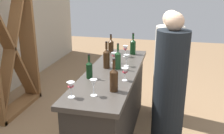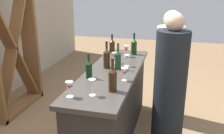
# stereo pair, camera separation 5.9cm
# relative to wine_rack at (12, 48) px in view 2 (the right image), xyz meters

# --- Properties ---
(bar_counter) EXTENTS (2.04, 0.60, 0.91)m
(bar_counter) POSITION_rel_wine_rack_xyz_m (-0.40, -1.65, -0.53)
(bar_counter) COLOR #2A2723
(bar_counter) RESTS_ON ground
(wine_rack) EXTENTS (1.05, 0.28, 1.98)m
(wine_rack) POSITION_rel_wine_rack_xyz_m (0.00, 0.00, 0.00)
(wine_rack) COLOR brown
(wine_rack) RESTS_ON ground
(wine_bottle_leftmost_amber_brown) EXTENTS (0.08, 0.08, 0.33)m
(wine_bottle_leftmost_amber_brown) POSITION_rel_wine_rack_xyz_m (-0.98, -1.80, 0.05)
(wine_bottle_leftmost_amber_brown) COLOR #331E0F
(wine_bottle_leftmost_amber_brown) RESTS_ON bar_counter
(wine_bottle_second_left_dark_green) EXTENTS (0.07, 0.07, 0.28)m
(wine_bottle_second_left_dark_green) POSITION_rel_wine_rack_xyz_m (-0.69, -1.46, 0.03)
(wine_bottle_second_left_dark_green) COLOR black
(wine_bottle_second_left_dark_green) RESTS_ON bar_counter
(wine_bottle_center_olive_green) EXTENTS (0.07, 0.07, 0.32)m
(wine_bottle_center_olive_green) POSITION_rel_wine_rack_xyz_m (-0.31, -1.70, 0.05)
(wine_bottle_center_olive_green) COLOR #193D1E
(wine_bottle_center_olive_green) RESTS_ON bar_counter
(wine_bottle_second_right_amber_brown) EXTENTS (0.08, 0.08, 0.34)m
(wine_bottle_second_right_amber_brown) POSITION_rel_wine_rack_xyz_m (-0.31, -1.56, 0.05)
(wine_bottle_second_right_amber_brown) COLOR #331E0F
(wine_bottle_second_right_amber_brown) RESTS_ON bar_counter
(wine_bottle_rightmost_dark_green) EXTENTS (0.08, 0.08, 0.32)m
(wine_bottle_rightmost_dark_green) POSITION_rel_wine_rack_xyz_m (0.40, -1.78, 0.04)
(wine_bottle_rightmost_dark_green) COLOR black
(wine_bottle_rightmost_dark_green) RESTS_ON bar_counter
(wine_bottle_far_right_amber_brown) EXTENTS (0.08, 0.08, 0.28)m
(wine_bottle_far_right_amber_brown) POSITION_rel_wine_rack_xyz_m (0.42, -1.44, 0.03)
(wine_bottle_far_right_amber_brown) COLOR #331E0F
(wine_bottle_far_right_amber_brown) RESTS_ON bar_counter
(wine_glass_near_left) EXTENTS (0.08, 0.08, 0.14)m
(wine_glass_near_left) POSITION_rel_wine_rack_xyz_m (-0.67, -1.86, 0.03)
(wine_glass_near_left) COLOR white
(wine_glass_near_left) RESTS_ON bar_counter
(wine_glass_near_center) EXTENTS (0.07, 0.07, 0.15)m
(wine_glass_near_center) POSITION_rel_wine_rack_xyz_m (-0.18, -1.78, 0.03)
(wine_glass_near_center) COLOR white
(wine_glass_near_center) RESTS_ON bar_counter
(wine_glass_near_right) EXTENTS (0.07, 0.07, 0.16)m
(wine_glass_near_right) POSITION_rel_wine_rack_xyz_m (0.24, -1.69, 0.04)
(wine_glass_near_right) COLOR white
(wine_glass_near_right) RESTS_ON bar_counter
(wine_glass_far_left) EXTENTS (0.07, 0.07, 0.16)m
(wine_glass_far_left) POSITION_rel_wine_rack_xyz_m (-1.12, -1.64, 0.04)
(wine_glass_far_left) COLOR white
(wine_glass_far_left) RESTS_ON bar_counter
(wine_glass_far_center) EXTENTS (0.07, 0.07, 0.14)m
(wine_glass_far_center) POSITION_rel_wine_rack_xyz_m (-0.09, -1.60, 0.02)
(wine_glass_far_center) COLOR white
(wine_glass_far_center) RESTS_ON bar_counter
(wine_glass_far_right) EXTENTS (0.07, 0.07, 0.15)m
(wine_glass_far_right) POSITION_rel_wine_rack_xyz_m (-1.21, -1.45, 0.03)
(wine_glass_far_right) COLOR white
(wine_glass_far_right) RESTS_ON bar_counter
(person_left_guest) EXTENTS (0.45, 0.45, 1.63)m
(person_left_guest) POSITION_rel_wine_rack_xyz_m (-0.36, -2.34, -0.24)
(person_left_guest) COLOR black
(person_left_guest) RESTS_ON ground
(person_center_guest) EXTENTS (0.45, 0.45, 1.58)m
(person_center_guest) POSITION_rel_wine_rack_xyz_m (0.30, -2.30, -0.26)
(person_center_guest) COLOR beige
(person_center_guest) RESTS_ON ground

